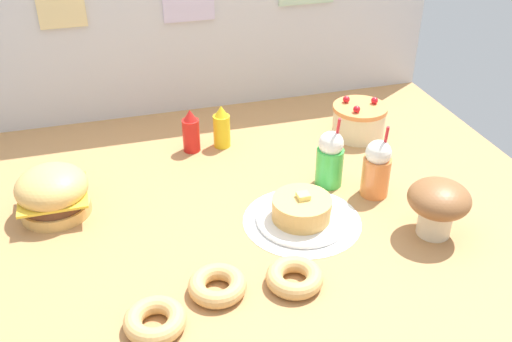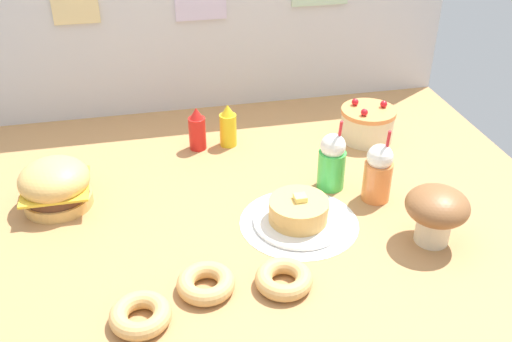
# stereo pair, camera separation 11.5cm
# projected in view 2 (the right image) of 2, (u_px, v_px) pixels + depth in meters

# --- Properties ---
(ground_plane) EXTENTS (2.15, 1.76, 0.02)m
(ground_plane) POSITION_uv_depth(u_px,v_px,m) (248.00, 218.00, 1.95)
(ground_plane) COLOR #B27F4C
(back_wall) EXTENTS (2.15, 0.04, 0.88)m
(back_wall) POSITION_uv_depth(u_px,v_px,m) (206.00, 9.00, 2.43)
(back_wall) COLOR silver
(back_wall) RESTS_ON ground_plane
(doily_mat) EXTENTS (0.39, 0.39, 0.00)m
(doily_mat) POSITION_uv_depth(u_px,v_px,m) (299.00, 222.00, 1.91)
(doily_mat) COLOR white
(doily_mat) RESTS_ON ground_plane
(burger) EXTENTS (0.23, 0.23, 0.17)m
(burger) POSITION_uv_depth(u_px,v_px,m) (55.00, 185.00, 1.95)
(burger) COLOR #DBA859
(burger) RESTS_ON ground_plane
(pancake_stack) EXTENTS (0.30, 0.30, 0.11)m
(pancake_stack) POSITION_uv_depth(u_px,v_px,m) (299.00, 213.00, 1.88)
(pancake_stack) COLOR white
(pancake_stack) RESTS_ON doily_mat
(layer_cake) EXTENTS (0.22, 0.22, 0.16)m
(layer_cake) POSITION_uv_depth(u_px,v_px,m) (367.00, 124.00, 2.36)
(layer_cake) COLOR beige
(layer_cake) RESTS_ON ground_plane
(ketchup_bottle) EXTENTS (0.07, 0.07, 0.18)m
(ketchup_bottle) POSITION_uv_depth(u_px,v_px,m) (197.00, 130.00, 2.29)
(ketchup_bottle) COLOR red
(ketchup_bottle) RESTS_ON ground_plane
(mustard_bottle) EXTENTS (0.07, 0.07, 0.18)m
(mustard_bottle) POSITION_uv_depth(u_px,v_px,m) (228.00, 127.00, 2.31)
(mustard_bottle) COLOR yellow
(mustard_bottle) RESTS_ON ground_plane
(cream_soda_cup) EXTENTS (0.10, 0.10, 0.26)m
(cream_soda_cup) POSITION_uv_depth(u_px,v_px,m) (332.00, 161.00, 2.04)
(cream_soda_cup) COLOR green
(cream_soda_cup) RESTS_ON ground_plane
(orange_float_cup) EXTENTS (0.10, 0.10, 0.27)m
(orange_float_cup) POSITION_uv_depth(u_px,v_px,m) (378.00, 173.00, 1.98)
(orange_float_cup) COLOR orange
(orange_float_cup) RESTS_ON ground_plane
(donut_pink_glaze) EXTENTS (0.16, 0.16, 0.05)m
(donut_pink_glaze) POSITION_uv_depth(u_px,v_px,m) (140.00, 315.00, 1.52)
(donut_pink_glaze) COLOR tan
(donut_pink_glaze) RESTS_ON ground_plane
(donut_chocolate) EXTENTS (0.16, 0.16, 0.05)m
(donut_chocolate) POSITION_uv_depth(u_px,v_px,m) (206.00, 283.00, 1.63)
(donut_chocolate) COLOR tan
(donut_chocolate) RESTS_ON ground_plane
(donut_vanilla) EXTENTS (0.16, 0.16, 0.05)m
(donut_vanilla) POSITION_uv_depth(u_px,v_px,m) (284.00, 279.00, 1.64)
(donut_vanilla) COLOR tan
(donut_vanilla) RESTS_ON ground_plane
(mushroom_stool) EXTENTS (0.19, 0.19, 0.19)m
(mushroom_stool) POSITION_uv_depth(u_px,v_px,m) (436.00, 210.00, 1.77)
(mushroom_stool) COLOR beige
(mushroom_stool) RESTS_ON ground_plane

